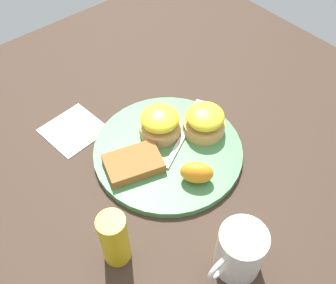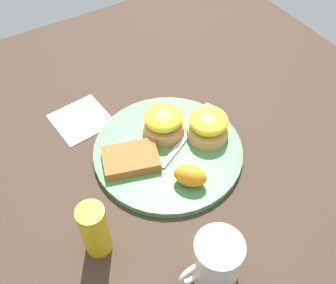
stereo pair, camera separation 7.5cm
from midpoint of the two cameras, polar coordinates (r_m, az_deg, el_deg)
ground_plane at (r=0.78m, az=2.76°, el=-1.79°), size 1.10×1.10×0.00m
plate at (r=0.77m, az=2.78°, el=-1.46°), size 0.29×0.29×0.01m
sandwich_benedict_left at (r=0.78m, az=8.62°, el=2.27°), size 0.08×0.08×0.06m
sandwich_benedict_right at (r=0.77m, az=2.11°, el=2.78°), size 0.08×0.08×0.06m
hashbrown_patty at (r=0.74m, az=-2.56°, el=-2.62°), size 0.12×0.10×0.02m
orange_wedge at (r=0.70m, az=6.32°, el=-5.10°), size 0.07×0.07×0.04m
fork at (r=0.80m, az=6.14°, el=1.57°), size 0.18×0.10×0.00m
cup at (r=0.62m, az=10.58°, el=-16.78°), size 0.10×0.07×0.09m
napkin at (r=0.85m, az=-10.04°, el=3.14°), size 0.12×0.12×0.00m
condiment_bottle at (r=0.63m, az=-7.15°, el=-12.79°), size 0.04×0.04×0.11m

